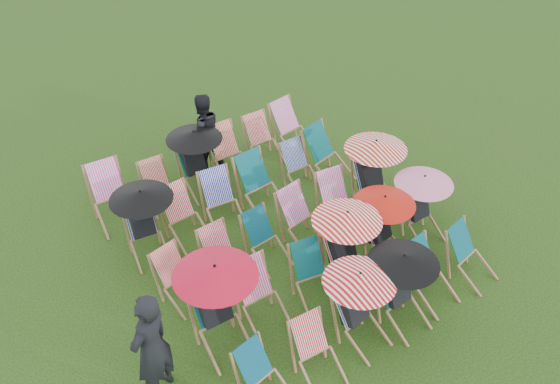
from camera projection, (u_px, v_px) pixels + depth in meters
ground at (286, 248)px, 10.72m from camera, size 100.00×100.00×0.00m
deckchair_0 at (265, 379)px, 8.16m from camera, size 0.67×0.84×0.84m
deckchair_1 at (318, 354)px, 8.46m from camera, size 0.63×0.84×0.86m
deckchair_2 at (360, 307)px, 8.82m from camera, size 1.04×1.12×1.24m
deckchair_3 at (403, 289)px, 9.09m from camera, size 1.05×1.10×1.24m
deckchair_4 at (431, 275)px, 9.57m from camera, size 0.69×0.91×0.94m
deckchair_5 at (472, 256)px, 9.94m from camera, size 0.71×0.90×0.89m
deckchair_6 at (218, 306)px, 8.71m from camera, size 1.20×1.25×1.42m
deckchair_7 at (262, 298)px, 9.19m from camera, size 0.68×0.91×0.96m
deckchair_8 at (314, 277)px, 9.57m from camera, size 0.74×0.92×0.89m
deckchair_9 at (347, 247)px, 9.75m from camera, size 1.10×1.14×1.31m
deckchair_10 at (385, 227)px, 10.19m from camera, size 1.01×1.10×1.20m
deckchair_11 at (423, 206)px, 10.64m from camera, size 1.00×1.03×1.19m
deckchair_12 at (180, 279)px, 9.56m from camera, size 0.69×0.87×0.85m
deckchair_13 at (224, 257)px, 9.92m from camera, size 0.59×0.82×0.87m
deckchair_14 at (267, 240)px, 10.24m from camera, size 0.62×0.83×0.86m
deckchair_15 at (304, 220)px, 10.58m from camera, size 0.74×0.95×0.96m
deckchair_16 at (339, 202)px, 10.96m from camera, size 0.74×0.94×0.94m
deckchair_17 at (374, 173)px, 11.24m from camera, size 1.13×1.19×1.33m
deckchair_18 at (144, 223)px, 10.25m from camera, size 1.04×1.11×1.24m
deckchair_19 at (185, 217)px, 10.67m from camera, size 0.65×0.88×0.92m
deckchair_20 at (223, 202)px, 10.95m from camera, size 0.74×0.95×0.95m
deckchair_21 at (262, 186)px, 11.26m from camera, size 0.72×0.97×1.02m
deckchair_22 at (301, 167)px, 11.85m from camera, size 0.59×0.81×0.86m
deckchair_23 at (329, 156)px, 12.02m from camera, size 0.85×1.05×1.02m
deckchair_24 at (112, 197)px, 11.00m from camera, size 0.77×1.01×1.03m
deckchair_25 at (159, 186)px, 11.41m from camera, size 0.60×0.80×0.83m
deckchair_26 at (197, 161)px, 11.63m from camera, size 1.04×1.08×1.24m
deckchair_27 at (230, 154)px, 12.09m from camera, size 0.68×0.93×0.98m
deckchair_28 at (264, 140)px, 12.54m from camera, size 0.62×0.85×0.90m
deckchair_29 at (293, 128)px, 12.81m from camera, size 0.77×0.99×1.00m
person_left at (151, 347)px, 7.97m from camera, size 0.78×0.67×1.81m
person_rear at (203, 133)px, 12.09m from camera, size 0.85×0.70×1.63m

